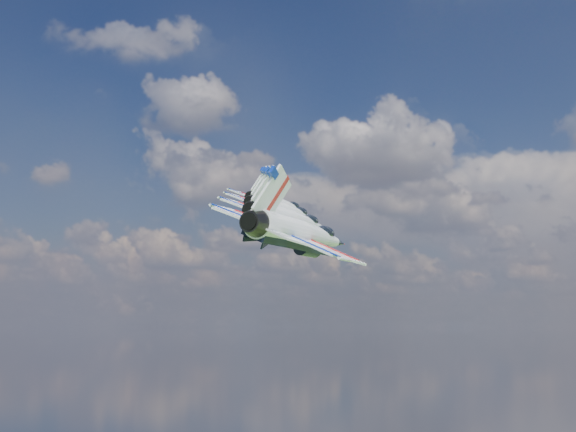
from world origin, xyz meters
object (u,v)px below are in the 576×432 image
Objects in this scene: jet_1 at (285,212)px; jet_3 at (302,234)px; jet_2 at (292,221)px; jet_0 at (280,206)px.

jet_1 is 1.00× the size of jet_3.
jet_2 is 12.60m from jet_3.
jet_3 is at bearing -60.43° from jet_2.
jet_0 is at bearing 119.57° from jet_1.
jet_1 is at bearing -60.43° from jet_0.
jet_2 is (15.80, -19.00, -4.95)m from jet_0.
jet_1 is at bearing 119.57° from jet_3.
jet_3 is at bearing -60.43° from jet_1.
jet_0 is 1.00× the size of jet_1.
jet_1 reaches higher than jet_2.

